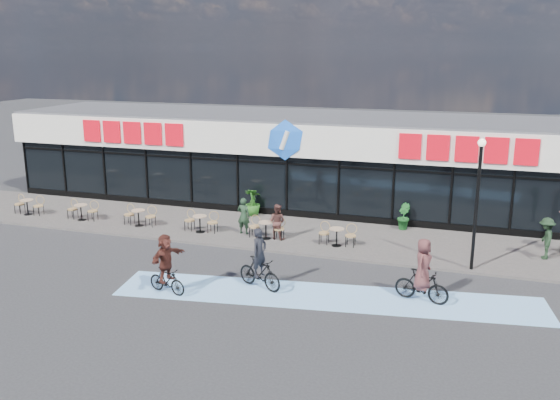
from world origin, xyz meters
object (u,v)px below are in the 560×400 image
potted_plant_left (253,202)px  patron_left (244,216)px  potted_plant_right (403,216)px  pedestrian_a (546,238)px  bistro_set_0 (29,205)px  patron_right (277,221)px  cyclist_a (260,267)px  lamp_post (478,193)px  cyclist_b (422,276)px  potted_plant_mid (251,204)px

potted_plant_left → patron_left: patron_left is taller
potted_plant_right → pedestrian_a: pedestrian_a is taller
bistro_set_0 → pedestrian_a: (23.10, 0.88, 0.35)m
patron_right → cyclist_a: cyclist_a is taller
potted_plant_left → lamp_post: bearing=-23.0°
lamp_post → patron_right: lamp_post is taller
potted_plant_right → patron_right: (-4.89, -3.03, 0.17)m
potted_plant_right → cyclist_a: cyclist_a is taller
bistro_set_0 → pedestrian_a: pedestrian_a is taller
patron_right → cyclist_b: bearing=155.6°
potted_plant_left → cyclist_a: cyclist_a is taller
pedestrian_a → potted_plant_right: bearing=-112.4°
potted_plant_mid → cyclist_a: bearing=-67.7°
potted_plant_right → pedestrian_a: 6.01m
bistro_set_0 → cyclist_a: 14.51m
patron_right → potted_plant_left: bearing=-43.4°
patron_right → cyclist_b: cyclist_b is taller
bistro_set_0 → cyclist_b: (18.94, -4.38, 0.30)m
potted_plant_left → potted_plant_right: potted_plant_left is taller
patron_right → pedestrian_a: pedestrian_a is taller
potted_plant_right → patron_right: bearing=-148.2°
bistro_set_0 → potted_plant_right: 17.78m
potted_plant_right → pedestrian_a: (5.59, -2.21, 0.23)m
bistro_set_0 → potted_plant_left: potted_plant_left is taller
potted_plant_right → patron_right: patron_right is taller
bistro_set_0 → potted_plant_left: 10.85m
potted_plant_right → patron_right: 5.75m
potted_plant_mid → potted_plant_right: size_ratio=0.92×
lamp_post → cyclist_b: bearing=-115.2°
patron_right → patron_left: bearing=2.2°
patron_left → cyclist_b: bearing=153.1°
potted_plant_left → pedestrian_a: (12.71, -2.26, 0.15)m
potted_plant_mid → cyclist_a: size_ratio=0.51×
bistro_set_0 → patron_right: 12.62m
bistro_set_0 → pedestrian_a: size_ratio=0.96×
pedestrian_a → patron_left: bearing=-88.0°
lamp_post → bistro_set_0: bearing=176.8°
potted_plant_mid → potted_plant_right: 7.20m
patron_left → potted_plant_left: bearing=-73.7°
pedestrian_a → cyclist_a: bearing=-59.1°
potted_plant_mid → bistro_set_0: bearing=-163.1°
potted_plant_left → cyclist_b: size_ratio=0.62×
lamp_post → pedestrian_a: bearing=37.5°
lamp_post → potted_plant_right: bearing=124.9°
patron_left → bistro_set_0: bearing=5.2°
cyclist_a → potted_plant_left: bearing=111.9°
potted_plant_left → patron_right: bearing=-54.1°
pedestrian_a → cyclist_b: size_ratio=0.76×
patron_left → pedestrian_a: 12.08m
pedestrian_a → cyclist_a: (-9.46, -5.84, -0.15)m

